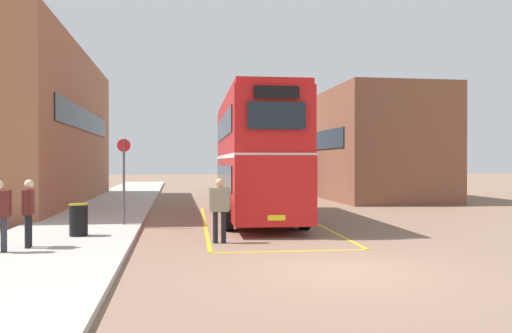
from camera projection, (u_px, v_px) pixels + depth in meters
ground_plane at (246, 209)px, 25.06m from camera, size 135.60×135.60×0.00m
sidewalk_left at (113, 205)px, 26.44m from camera, size 4.00×57.60×0.14m
brick_building_left at (28, 128)px, 27.41m from camera, size 5.98×19.52×8.10m
depot_building_right at (365, 146)px, 32.97m from camera, size 6.14×13.13×6.49m
double_decker_bus at (255, 155)px, 20.41m from camera, size 3.04×10.78×4.75m
single_deck_bus at (272, 170)px, 37.30m from camera, size 3.22×8.23×3.02m
pedestrian_boarding at (220, 205)px, 14.44m from camera, size 0.60×0.26×1.80m
pedestrian_waiting_far at (28, 208)px, 12.84m from camera, size 0.27×0.56×1.68m
litter_bin at (79, 220)px, 14.87m from camera, size 0.54×0.54×0.92m
bus_stop_sign at (124, 173)px, 17.56m from camera, size 0.44×0.13×2.89m
bay_marking_yellow at (262, 225)px, 18.50m from camera, size 4.57×12.83×0.01m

